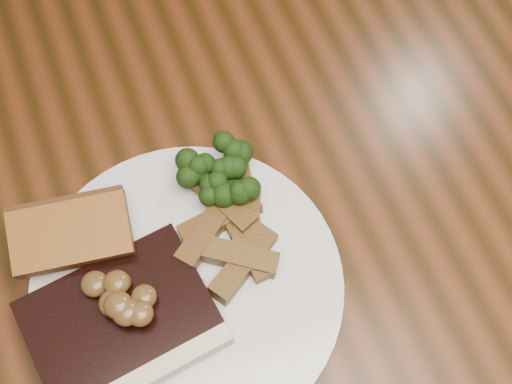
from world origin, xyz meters
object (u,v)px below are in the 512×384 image
at_px(chair_far, 59,20).
at_px(plate, 188,288).
at_px(dining_table, 269,256).
at_px(garlic_bread, 76,243).
at_px(potato_wedges, 234,246).
at_px(steak, 122,323).

relative_size(chair_far, plate, 2.99).
xyz_separation_m(dining_table, plate, (-0.09, -0.03, 0.10)).
distance_m(garlic_bread, potato_wedges, 0.14).
bearing_deg(garlic_bread, steak, -70.01).
bearing_deg(chair_far, garlic_bread, 72.29).
height_order(dining_table, potato_wedges, potato_wedges).
bearing_deg(chair_far, plate, 80.09).
distance_m(steak, garlic_bread, 0.09).
height_order(steak, garlic_bread, same).
bearing_deg(steak, garlic_bread, 93.73).
bearing_deg(potato_wedges, plate, -163.31).
xyz_separation_m(dining_table, potato_wedges, (-0.04, -0.02, 0.12)).
bearing_deg(dining_table, potato_wedges, -155.28).
bearing_deg(steak, dining_table, 10.48).
xyz_separation_m(steak, potato_wedges, (0.11, 0.03, 0.00)).
bearing_deg(chair_far, dining_table, 89.37).
distance_m(chair_far, potato_wedges, 0.68).
xyz_separation_m(chair_far, garlic_bread, (-0.04, -0.54, 0.33)).
xyz_separation_m(steak, garlic_bread, (-0.02, 0.08, -0.00)).
distance_m(dining_table, garlic_bread, 0.21).
height_order(plate, steak, steak).
distance_m(plate, steak, 0.07).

